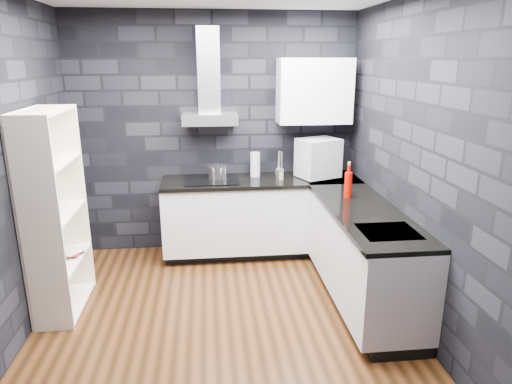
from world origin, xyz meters
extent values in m
plane|color=#4A2711|center=(0.00, 0.00, 0.00)|extent=(3.20, 3.20, 0.00)
cube|color=black|center=(0.00, 1.62, 1.35)|extent=(3.20, 0.05, 2.70)
cube|color=black|center=(0.00, -1.62, 1.35)|extent=(3.20, 0.05, 2.70)
cube|color=black|center=(-1.62, 0.00, 1.35)|extent=(0.05, 3.20, 2.70)
cube|color=black|center=(1.62, 0.00, 1.35)|extent=(0.05, 3.20, 2.70)
cube|color=black|center=(0.50, 1.34, 0.05)|extent=(2.18, 0.50, 0.10)
cube|color=black|center=(1.34, 0.10, 0.05)|extent=(0.50, 1.78, 0.10)
cube|color=white|center=(0.50, 1.30, 0.48)|extent=(2.20, 0.60, 0.76)
cube|color=white|center=(1.30, 0.10, 0.48)|extent=(0.60, 1.80, 0.76)
cube|color=black|center=(0.50, 1.29, 0.88)|extent=(2.20, 0.62, 0.04)
cube|color=black|center=(1.29, 0.10, 0.88)|extent=(0.62, 1.80, 0.04)
cube|color=black|center=(1.30, 1.30, 0.88)|extent=(0.62, 0.62, 0.04)
cube|color=silver|center=(-0.05, 1.43, 1.56)|extent=(0.60, 0.34, 0.12)
cube|color=silver|center=(-0.05, 1.50, 2.07)|extent=(0.24, 0.20, 0.90)
cube|color=white|center=(1.10, 1.43, 1.85)|extent=(0.80, 0.35, 0.70)
cube|color=black|center=(-0.05, 1.30, 0.91)|extent=(0.58, 0.50, 0.01)
cube|color=silver|center=(1.30, -0.40, 0.89)|extent=(0.44, 0.40, 0.01)
cylinder|color=silver|center=(0.02, 1.35, 0.97)|extent=(0.26, 0.26, 0.12)
cylinder|color=silver|center=(0.45, 1.43, 1.04)|extent=(0.12, 0.12, 0.27)
cylinder|color=tan|center=(0.70, 1.25, 0.95)|extent=(0.08, 0.08, 0.10)
cylinder|color=silver|center=(0.70, 1.25, 0.96)|extent=(0.09, 0.09, 0.12)
cube|color=#ABACB2|center=(1.14, 1.30, 1.12)|extent=(0.52, 0.47, 0.43)
cylinder|color=#B10900|center=(1.25, 0.52, 1.02)|extent=(0.08, 0.08, 0.25)
cube|color=white|center=(-1.42, 0.30, 0.90)|extent=(0.51, 0.86, 1.80)
imported|color=white|center=(-1.42, 0.16, 0.94)|extent=(0.24, 0.24, 0.05)
imported|color=maroon|center=(-1.42, 0.43, 0.57)|extent=(0.15, 0.04, 0.20)
imported|color=#B2B2B2|center=(-1.40, 0.46, 0.59)|extent=(0.14, 0.10, 0.21)
camera|label=1|loc=(-0.09, -3.60, 2.20)|focal=32.00mm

